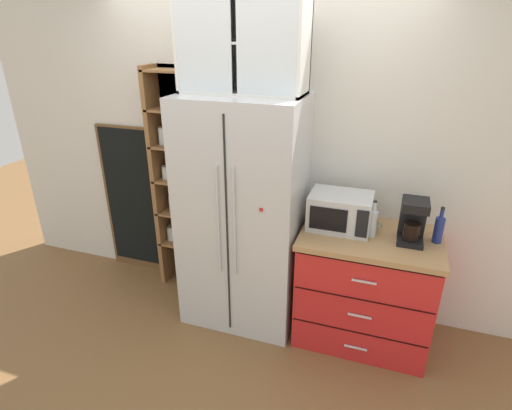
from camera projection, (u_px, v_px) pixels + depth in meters
The scene contains 12 objects.
ground_plane at pixel (244, 310), 3.48m from camera, with size 10.71×10.71×0.00m, color brown.
wall_back_cream at pixel (259, 155), 3.31m from camera, with size 5.01×0.10×2.55m, color silver.
refrigerator at pixel (244, 214), 3.13m from camera, with size 0.89×0.68×1.81m.
pantry_shelf_column at pixel (180, 182), 3.54m from camera, with size 0.45×0.26×1.97m.
counter_cabinet at pixel (364, 287), 3.05m from camera, with size 0.98×0.67×0.88m.
microwave at pixel (340, 211), 2.93m from camera, with size 0.44×0.33×0.26m.
coffee_maker at pixel (413, 220), 2.74m from camera, with size 0.17×0.20×0.31m.
mug_sage at pixel (373, 226), 2.90m from camera, with size 0.11×0.07×0.09m.
bottle_cobalt at pixel (439, 227), 2.73m from camera, with size 0.06×0.06×0.26m.
bottle_clear at pixel (373, 221), 2.81m from camera, with size 0.06×0.06×0.27m.
upper_cabinet at pixel (244, 42), 2.68m from camera, with size 0.86×0.32×0.65m.
chalkboard_menu at pixel (134, 201), 3.84m from camera, with size 0.60×0.04×1.44m.
Camera 1 is at (1.01, -2.64, 2.24)m, focal length 28.45 mm.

